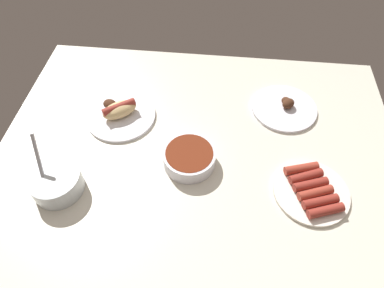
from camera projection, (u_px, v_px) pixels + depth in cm
name	position (u px, v px, depth cm)	size (l,w,h in cm)	color
ground_plane	(198.00, 151.00, 102.14)	(120.00, 90.00, 3.00)	silver
bowl_chili	(189.00, 157.00, 95.55)	(15.02, 15.02, 4.80)	white
bowl_coleslaw	(56.00, 182.00, 89.59)	(13.75, 13.75, 16.04)	silver
plate_hotdog_assembled	(120.00, 112.00, 107.53)	(22.25, 22.25, 5.61)	white
plate_sausages	(312.00, 190.00, 90.44)	(20.47, 20.47, 3.45)	white
plate_grilled_meat	(284.00, 107.00, 110.33)	(21.26, 21.26, 4.03)	white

